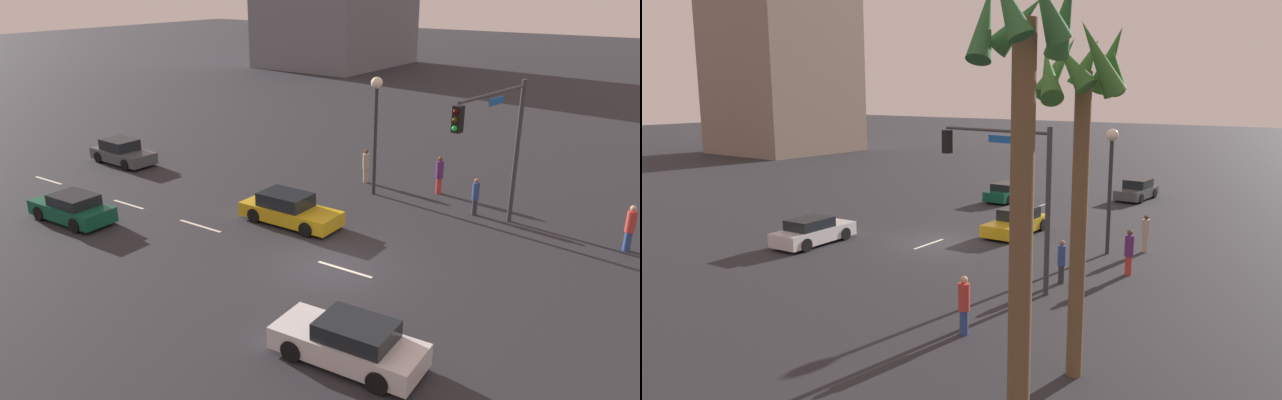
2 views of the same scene
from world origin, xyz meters
The scene contains 15 objects.
ground_plane centered at (0.00, 0.00, 0.00)m, with size 220.00×220.00×0.00m, color #28282D.
lane_stripe_0 centered at (-18.00, 0.00, 0.01)m, with size 2.28×0.14×0.01m, color silver.
lane_stripe_1 centered at (-11.54, 0.00, 0.01)m, with size 2.11×0.14×0.01m, color silver.
lane_stripe_2 centered at (-6.83, 0.00, 0.01)m, with size 2.40×0.14×0.01m, color silver.
lane_stripe_3 centered at (0.54, 0.00, 0.01)m, with size 2.32×0.14×0.01m, color silver.
car_0 centered at (-3.86, 2.48, 0.62)m, with size 4.52×1.84×1.34m.
car_1 centered at (-17.38, 4.38, 0.63)m, with size 4.17×1.97×1.38m.
car_2 centered at (3.68, -4.74, 0.61)m, with size 4.36×1.97×1.32m.
car_3 centered at (-11.86, -2.69, 0.59)m, with size 4.09×1.82×1.26m.
traffic_signal centered at (3.71, 6.27, 4.23)m, with size 1.03×5.39×6.20m.
streetlamp centered at (-2.74, 7.88, 4.07)m, with size 0.56×0.56×5.77m.
pedestrian_0 centered at (2.42, 7.97, 0.92)m, with size 0.42×0.42×1.73m.
pedestrian_1 centered at (-3.99, 9.23, 0.94)m, with size 0.39×0.39×1.77m.
pedestrian_2 centered at (-0.12, 9.78, 1.00)m, with size 0.50×0.50×1.90m.
pedestrian_3 centered at (8.76, 7.65, 1.00)m, with size 0.44×0.44×1.89m.
Camera 1 is at (11.06, -16.95, 9.98)m, focal length 33.94 mm.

